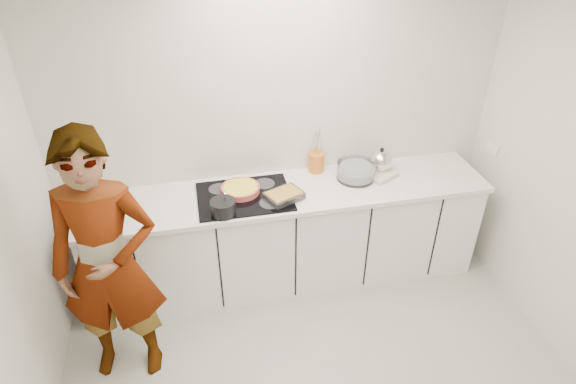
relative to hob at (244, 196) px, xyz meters
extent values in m
cube|color=silver|center=(0.35, 0.34, 0.38)|extent=(3.60, 0.00, 2.60)
cube|color=white|center=(2.14, 0.07, 0.15)|extent=(0.02, 0.15, 0.09)
cube|color=white|center=(0.35, 0.02, -0.48)|extent=(3.20, 0.58, 0.87)
cube|color=white|center=(0.35, 0.02, -0.03)|extent=(3.24, 0.64, 0.04)
cube|color=black|center=(0.00, 0.00, 0.00)|extent=(0.72, 0.54, 0.01)
cylinder|color=#C44F44|center=(-0.02, 0.06, 0.03)|extent=(0.35, 0.35, 0.05)
cylinder|color=yellow|center=(-0.02, 0.06, 0.05)|extent=(0.31, 0.31, 0.01)
cylinder|color=black|center=(-0.18, -0.19, 0.06)|extent=(0.21, 0.21, 0.10)
cylinder|color=silver|center=(-0.16, -0.17, 0.11)|extent=(0.02, 0.07, 0.16)
cube|color=silver|center=(0.29, -0.10, 0.03)|extent=(0.33, 0.29, 0.05)
cube|color=gold|center=(0.29, -0.10, 0.05)|extent=(0.29, 0.26, 0.02)
cylinder|color=silver|center=(0.93, 0.08, 0.07)|extent=(0.33, 0.33, 0.14)
cylinder|color=white|center=(0.93, 0.08, 0.04)|extent=(0.28, 0.28, 0.07)
cube|color=white|center=(1.15, 0.06, 0.01)|extent=(0.30, 0.27, 0.04)
cylinder|color=black|center=(1.17, 0.14, 0.00)|extent=(0.26, 0.26, 0.02)
sphere|color=silver|center=(1.17, 0.14, 0.10)|extent=(0.25, 0.25, 0.19)
sphere|color=black|center=(1.17, 0.14, 0.20)|extent=(0.04, 0.04, 0.03)
cylinder|color=orange|center=(0.65, 0.27, 0.08)|extent=(0.15, 0.15, 0.16)
imported|color=white|center=(-0.95, -0.62, 0.02)|extent=(0.73, 0.52, 1.87)
camera|label=1|loc=(-0.33, -3.10, 2.06)|focal=30.00mm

